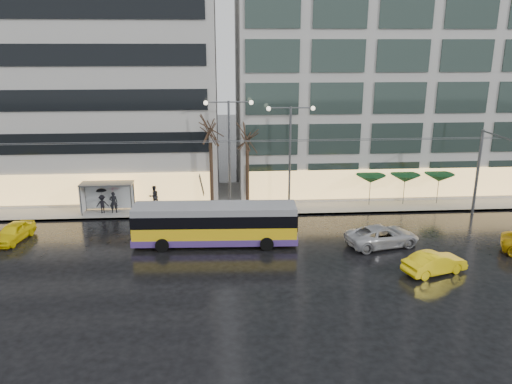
{
  "coord_description": "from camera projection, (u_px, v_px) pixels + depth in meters",
  "views": [
    {
      "loc": [
        1.38,
        -29.21,
        13.49
      ],
      "look_at": [
        3.78,
        5.0,
        3.28
      ],
      "focal_mm": 35.0,
      "sensor_mm": 36.0,
      "label": 1
    }
  ],
  "objects": [
    {
      "name": "kerb",
      "position": [
        231.0,
        216.0,
        40.45
      ],
      "size": [
        80.0,
        0.1,
        0.15
      ],
      "primitive_type": "cube",
      "color": "slate",
      "rests_on": "ground"
    },
    {
      "name": "street_lamp_near",
      "position": [
        229.0,
        140.0,
        40.43
      ],
      "size": [
        3.96,
        0.36,
        9.03
      ],
      "color": "#595B60",
      "rests_on": "sidewalk"
    },
    {
      "name": "taxi_a",
      "position": [
        13.0,
        232.0,
        35.37
      ],
      "size": [
        2.26,
        4.07,
        1.31
      ],
      "primitive_type": "imported",
      "rotation": [
        0.0,
        0.0,
        -0.19
      ],
      "color": "yellow",
      "rests_on": "ground"
    },
    {
      "name": "tree_a",
      "position": [
        210.0,
        126.0,
        40.21
      ],
      "size": [
        3.2,
        3.2,
        8.4
      ],
      "color": "black",
      "rests_on": "sidewalk"
    },
    {
      "name": "bus_shelter",
      "position": [
        103.0,
        191.0,
        40.78
      ],
      "size": [
        4.2,
        1.6,
        2.51
      ],
      "color": "#595B60",
      "rests_on": "sidewalk"
    },
    {
      "name": "pedestrian_a",
      "position": [
        113.0,
        196.0,
        40.61
      ],
      "size": [
        1.11,
        1.12,
        2.19
      ],
      "color": "black",
      "rests_on": "sidewalk"
    },
    {
      "name": "ground",
      "position": [
        202.0,
        265.0,
        31.68
      ],
      "size": [
        140.0,
        140.0,
        0.0
      ],
      "primitive_type": "plane",
      "color": "black",
      "rests_on": "ground"
    },
    {
      "name": "parasol_c",
      "position": [
        439.0,
        178.0,
        42.84
      ],
      "size": [
        2.5,
        2.5,
        2.65
      ],
      "color": "#595B60",
      "rests_on": "sidewalk"
    },
    {
      "name": "pedestrian_c",
      "position": [
        102.0,
        200.0,
        40.66
      ],
      "size": [
        1.06,
        0.94,
        2.11
      ],
      "color": "black",
      "rests_on": "sidewalk"
    },
    {
      "name": "building_right",
      "position": [
        405.0,
        53.0,
        47.51
      ],
      "size": [
        32.0,
        14.0,
        25.0
      ],
      "primitive_type": "cube",
      "color": "#B7B3AE",
      "rests_on": "sidewalk"
    },
    {
      "name": "parasol_a",
      "position": [
        371.0,
        179.0,
        42.44
      ],
      "size": [
        2.5,
        2.5,
        2.65
      ],
      "color": "#595B60",
      "rests_on": "sidewalk"
    },
    {
      "name": "taxi_b",
      "position": [
        435.0,
        263.0,
        30.39
      ],
      "size": [
        4.28,
        2.62,
        1.33
      ],
      "primitive_type": "imported",
      "rotation": [
        0.0,
        0.0,
        1.89
      ],
      "color": "yellow",
      "rests_on": "ground"
    },
    {
      "name": "pedestrian_b",
      "position": [
        154.0,
        196.0,
        42.38
      ],
      "size": [
        1.11,
        1.04,
        1.82
      ],
      "color": "black",
      "rests_on": "sidewalk"
    },
    {
      "name": "trolleybus",
      "position": [
        215.0,
        225.0,
        34.52
      ],
      "size": [
        11.34,
        4.59,
        5.22
      ],
      "color": "yellow",
      "rests_on": "ground"
    },
    {
      "name": "parasol_b",
      "position": [
        405.0,
        178.0,
        42.64
      ],
      "size": [
        2.5,
        2.5,
        2.65
      ],
      "color": "#595B60",
      "rests_on": "sidewalk"
    },
    {
      "name": "building_left",
      "position": [
        30.0,
        70.0,
        45.59
      ],
      "size": [
        34.0,
        14.0,
        22.0
      ],
      "primitive_type": "cube",
      "color": "#B7B3AE",
      "rests_on": "sidewalk"
    },
    {
      "name": "sidewalk",
      "position": [
        229.0,
        198.0,
        45.18
      ],
      "size": [
        80.0,
        10.0,
        0.15
      ],
      "primitive_type": "cube",
      "color": "gray",
      "rests_on": "ground"
    },
    {
      "name": "tree_b",
      "position": [
        247.0,
        134.0,
        40.8
      ],
      "size": [
        3.2,
        3.2,
        7.7
      ],
      "color": "black",
      "rests_on": "sidewalk"
    },
    {
      "name": "sedan_silver",
      "position": [
        382.0,
        236.0,
        34.53
      ],
      "size": [
        5.52,
        3.46,
        1.42
      ],
      "primitive_type": "imported",
      "rotation": [
        0.0,
        0.0,
        1.8
      ],
      "color": "#B0B0B5",
      "rests_on": "ground"
    },
    {
      "name": "catenary",
      "position": [
        217.0,
        170.0,
        38.12
      ],
      "size": [
        42.24,
        5.12,
        7.0
      ],
      "color": "#595B60",
      "rests_on": "ground"
    },
    {
      "name": "street_lamp_far",
      "position": [
        290.0,
        143.0,
        40.85
      ],
      "size": [
        3.96,
        0.36,
        8.53
      ],
      "color": "#595B60",
      "rests_on": "sidewalk"
    }
  ]
}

